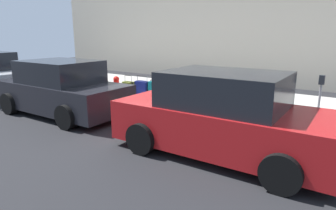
{
  "coord_description": "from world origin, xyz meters",
  "views": [
    {
      "loc": [
        -5.97,
        6.66,
        2.34
      ],
      "look_at": [
        -1.55,
        0.44,
        0.47
      ],
      "focal_mm": 30.95,
      "sensor_mm": 36.0,
      "label": 1
    }
  ],
  "objects_px": {
    "suitcase_teal_7": "(155,92)",
    "fire_hydrant": "(117,86)",
    "parked_car_red_0": "(223,117)",
    "parked_car_charcoal_1": "(62,89)",
    "suitcase_navy_8": "(142,91)",
    "suitcase_maroon_3": "(208,102)",
    "suitcase_red_6": "(166,95)",
    "suitcase_teal_0": "(261,109)",
    "bollard_post": "(101,84)",
    "parking_meter": "(320,94)",
    "suitcase_silver_4": "(194,97)",
    "suitcase_olive_2": "(223,103)",
    "suitcase_black_5": "(178,96)",
    "suitcase_olive_9": "(129,90)",
    "suitcase_navy_1": "(242,105)"
  },
  "relations": [
    {
      "from": "suitcase_teal_7",
      "to": "fire_hydrant",
      "type": "xyz_separation_m",
      "value": [
        1.71,
        0.07,
        0.04
      ]
    },
    {
      "from": "parked_car_red_0",
      "to": "parked_car_charcoal_1",
      "type": "relative_size",
      "value": 1.01
    },
    {
      "from": "suitcase_navy_8",
      "to": "parked_car_red_0",
      "type": "distance_m",
      "value": 4.68
    },
    {
      "from": "suitcase_maroon_3",
      "to": "parked_car_charcoal_1",
      "type": "xyz_separation_m",
      "value": [
        3.67,
        2.35,
        0.34
      ]
    },
    {
      "from": "suitcase_red_6",
      "to": "suitcase_navy_8",
      "type": "xyz_separation_m",
      "value": [
        1.05,
        -0.07,
        0.01
      ]
    },
    {
      "from": "suitcase_teal_0",
      "to": "bollard_post",
      "type": "distance_m",
      "value": 5.92
    },
    {
      "from": "suitcase_teal_0",
      "to": "suitcase_navy_8",
      "type": "height_order",
      "value": "suitcase_navy_8"
    },
    {
      "from": "fire_hydrant",
      "to": "bollard_post",
      "type": "relative_size",
      "value": 0.92
    },
    {
      "from": "suitcase_teal_0",
      "to": "suitcase_maroon_3",
      "type": "distance_m",
      "value": 1.58
    },
    {
      "from": "suitcase_red_6",
      "to": "bollard_post",
      "type": "relative_size",
      "value": 0.87
    },
    {
      "from": "parking_meter",
      "to": "parked_car_red_0",
      "type": "distance_m",
      "value": 2.85
    },
    {
      "from": "suitcase_silver_4",
      "to": "suitcase_teal_7",
      "type": "height_order",
      "value": "suitcase_silver_4"
    },
    {
      "from": "suitcase_navy_8",
      "to": "parking_meter",
      "type": "bearing_deg",
      "value": -177.96
    },
    {
      "from": "parked_car_red_0",
      "to": "suitcase_teal_0",
      "type": "bearing_deg",
      "value": -90.83
    },
    {
      "from": "suitcase_teal_7",
      "to": "suitcase_maroon_3",
      "type": "bearing_deg",
      "value": -179.75
    },
    {
      "from": "suitcase_olive_2",
      "to": "bollard_post",
      "type": "distance_m",
      "value": 4.85
    },
    {
      "from": "suitcase_black_5",
      "to": "parked_car_charcoal_1",
      "type": "height_order",
      "value": "parked_car_charcoal_1"
    },
    {
      "from": "suitcase_maroon_3",
      "to": "fire_hydrant",
      "type": "bearing_deg",
      "value": 1.21
    },
    {
      "from": "suitcase_olive_2",
      "to": "suitcase_red_6",
      "type": "bearing_deg",
      "value": 0.86
    },
    {
      "from": "suitcase_teal_0",
      "to": "suitcase_red_6",
      "type": "relative_size",
      "value": 1.2
    },
    {
      "from": "suitcase_maroon_3",
      "to": "bollard_post",
      "type": "relative_size",
      "value": 0.93
    },
    {
      "from": "suitcase_silver_4",
      "to": "parked_car_charcoal_1",
      "type": "xyz_separation_m",
      "value": [
        3.19,
        2.32,
        0.24
      ]
    },
    {
      "from": "suitcase_teal_0",
      "to": "suitcase_navy_8",
      "type": "distance_m",
      "value": 4.08
    },
    {
      "from": "suitcase_navy_8",
      "to": "parked_car_charcoal_1",
      "type": "xyz_separation_m",
      "value": [
        1.16,
        2.33,
        0.28
      ]
    },
    {
      "from": "suitcase_olive_2",
      "to": "suitcase_silver_4",
      "type": "distance_m",
      "value": 0.98
    },
    {
      "from": "suitcase_olive_2",
      "to": "fire_hydrant",
      "type": "height_order",
      "value": "fire_hydrant"
    },
    {
      "from": "suitcase_olive_9",
      "to": "suitcase_teal_0",
      "type": "bearing_deg",
      "value": -179.33
    },
    {
      "from": "suitcase_olive_9",
      "to": "parked_car_charcoal_1",
      "type": "relative_size",
      "value": 0.2
    },
    {
      "from": "suitcase_navy_1",
      "to": "suitcase_teal_7",
      "type": "height_order",
      "value": "suitcase_navy_1"
    },
    {
      "from": "suitcase_olive_2",
      "to": "suitcase_teal_7",
      "type": "height_order",
      "value": "suitcase_teal_7"
    },
    {
      "from": "suitcase_navy_1",
      "to": "fire_hydrant",
      "type": "distance_m",
      "value": 4.73
    },
    {
      "from": "suitcase_teal_0",
      "to": "suitcase_olive_2",
      "type": "height_order",
      "value": "suitcase_teal_0"
    },
    {
      "from": "suitcase_teal_0",
      "to": "suitcase_teal_7",
      "type": "height_order",
      "value": "suitcase_teal_0"
    },
    {
      "from": "suitcase_navy_8",
      "to": "suitcase_maroon_3",
      "type": "bearing_deg",
      "value": -179.56
    },
    {
      "from": "suitcase_teal_0",
      "to": "suitcase_navy_1",
      "type": "xyz_separation_m",
      "value": [
        0.52,
        -0.0,
        0.02
      ]
    },
    {
      "from": "suitcase_silver_4",
      "to": "suitcase_black_5",
      "type": "bearing_deg",
      "value": 12.84
    },
    {
      "from": "fire_hydrant",
      "to": "parked_car_charcoal_1",
      "type": "relative_size",
      "value": 0.17
    },
    {
      "from": "parking_meter",
      "to": "bollard_post",
      "type": "bearing_deg",
      "value": 3.18
    },
    {
      "from": "suitcase_red_6",
      "to": "suitcase_olive_9",
      "type": "relative_size",
      "value": 0.84
    },
    {
      "from": "suitcase_red_6",
      "to": "parking_meter",
      "type": "distance_m",
      "value": 4.35
    },
    {
      "from": "suitcase_teal_7",
      "to": "suitcase_olive_9",
      "type": "height_order",
      "value": "suitcase_olive_9"
    },
    {
      "from": "suitcase_red_6",
      "to": "suitcase_teal_7",
      "type": "xyz_separation_m",
      "value": [
        0.52,
        -0.08,
        0.02
      ]
    },
    {
      "from": "suitcase_silver_4",
      "to": "parked_car_red_0",
      "type": "distance_m",
      "value": 3.09
    },
    {
      "from": "suitcase_black_5",
      "to": "suitcase_maroon_3",
      "type": "bearing_deg",
      "value": -171.88
    },
    {
      "from": "parking_meter",
      "to": "parked_car_red_0",
      "type": "height_order",
      "value": "parked_car_red_0"
    },
    {
      "from": "suitcase_navy_8",
      "to": "parked_car_charcoal_1",
      "type": "relative_size",
      "value": 0.2
    },
    {
      "from": "suitcase_silver_4",
      "to": "bollard_post",
      "type": "bearing_deg",
      "value": 2.97
    },
    {
      "from": "suitcase_black_5",
      "to": "parking_meter",
      "type": "height_order",
      "value": "parking_meter"
    },
    {
      "from": "suitcase_olive_9",
      "to": "suitcase_silver_4",
      "type": "bearing_deg",
      "value": -177.07
    },
    {
      "from": "bollard_post",
      "to": "parking_meter",
      "type": "relative_size",
      "value": 0.64
    }
  ]
}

